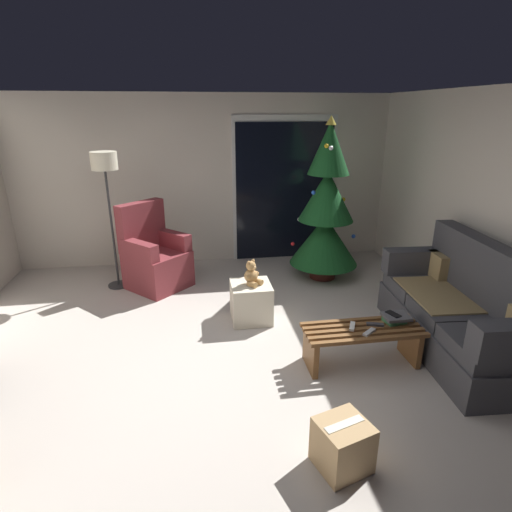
{
  "coord_description": "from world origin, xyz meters",
  "views": [
    {
      "loc": [
        -0.21,
        -3.22,
        2.27
      ],
      "look_at": [
        0.4,
        0.7,
        0.85
      ],
      "focal_mm": 28.87,
      "sensor_mm": 36.0,
      "label": 1
    }
  ],
  "objects_px": {
    "coffee_table": "(362,340)",
    "christmas_tree": "(326,211)",
    "couch": "(461,312)",
    "armchair": "(155,258)",
    "cell_phone": "(393,314)",
    "remote_graphite": "(375,324)",
    "book_stack": "(395,318)",
    "teddy_bear_honey": "(252,274)",
    "remote_white": "(352,326)",
    "floor_lamp": "(106,175)",
    "ottoman": "(251,302)",
    "cardboard_box_taped_mid_floor": "(343,445)",
    "remote_silver": "(369,332)"
  },
  "relations": [
    {
      "from": "couch",
      "to": "armchair",
      "type": "distance_m",
      "value": 3.7
    },
    {
      "from": "remote_silver",
      "to": "couch",
      "type": "bearing_deg",
      "value": -115.82
    },
    {
      "from": "cardboard_box_taped_mid_floor",
      "to": "couch",
      "type": "bearing_deg",
      "value": 36.58
    },
    {
      "from": "christmas_tree",
      "to": "teddy_bear_honey",
      "type": "distance_m",
      "value": 1.66
    },
    {
      "from": "cell_phone",
      "to": "teddy_bear_honey",
      "type": "height_order",
      "value": "teddy_bear_honey"
    },
    {
      "from": "floor_lamp",
      "to": "teddy_bear_honey",
      "type": "distance_m",
      "value": 2.27
    },
    {
      "from": "couch",
      "to": "ottoman",
      "type": "xyz_separation_m",
      "value": [
        -1.94,
        0.91,
        -0.18
      ]
    },
    {
      "from": "book_stack",
      "to": "cell_phone",
      "type": "height_order",
      "value": "cell_phone"
    },
    {
      "from": "coffee_table",
      "to": "remote_graphite",
      "type": "distance_m",
      "value": 0.19
    },
    {
      "from": "book_stack",
      "to": "ottoman",
      "type": "bearing_deg",
      "value": 142.32
    },
    {
      "from": "book_stack",
      "to": "ottoman",
      "type": "relative_size",
      "value": 0.55
    },
    {
      "from": "couch",
      "to": "teddy_bear_honey",
      "type": "distance_m",
      "value": 2.14
    },
    {
      "from": "floor_lamp",
      "to": "remote_silver",
      "type": "bearing_deg",
      "value": -42.41
    },
    {
      "from": "remote_graphite",
      "to": "ottoman",
      "type": "height_order",
      "value": "ottoman"
    },
    {
      "from": "cell_phone",
      "to": "remote_white",
      "type": "bearing_deg",
      "value": 164.79
    },
    {
      "from": "cell_phone",
      "to": "teddy_bear_honey",
      "type": "distance_m",
      "value": 1.53
    },
    {
      "from": "remote_silver",
      "to": "cell_phone",
      "type": "xyz_separation_m",
      "value": [
        0.31,
        0.18,
        0.07
      ]
    },
    {
      "from": "remote_graphite",
      "to": "ottoman",
      "type": "xyz_separation_m",
      "value": [
        -1.02,
        0.99,
        -0.17
      ]
    },
    {
      "from": "coffee_table",
      "to": "christmas_tree",
      "type": "distance_m",
      "value": 2.25
    },
    {
      "from": "couch",
      "to": "remote_white",
      "type": "xyz_separation_m",
      "value": [
        -1.14,
        -0.07,
        -0.01
      ]
    },
    {
      "from": "armchair",
      "to": "cardboard_box_taped_mid_floor",
      "type": "relative_size",
      "value": 2.81
    },
    {
      "from": "armchair",
      "to": "cardboard_box_taped_mid_floor",
      "type": "distance_m",
      "value": 3.58
    },
    {
      "from": "christmas_tree",
      "to": "floor_lamp",
      "type": "height_order",
      "value": "christmas_tree"
    },
    {
      "from": "remote_silver",
      "to": "christmas_tree",
      "type": "distance_m",
      "value": 2.3
    },
    {
      "from": "book_stack",
      "to": "christmas_tree",
      "type": "distance_m",
      "value": 2.12
    },
    {
      "from": "couch",
      "to": "armchair",
      "type": "height_order",
      "value": "armchair"
    },
    {
      "from": "coffee_table",
      "to": "remote_graphite",
      "type": "relative_size",
      "value": 7.05
    },
    {
      "from": "book_stack",
      "to": "armchair",
      "type": "height_order",
      "value": "armchair"
    },
    {
      "from": "remote_white",
      "to": "teddy_bear_honey",
      "type": "height_order",
      "value": "teddy_bear_honey"
    },
    {
      "from": "remote_silver",
      "to": "christmas_tree",
      "type": "bearing_deg",
      "value": -44.0
    },
    {
      "from": "couch",
      "to": "remote_silver",
      "type": "distance_m",
      "value": 1.05
    },
    {
      "from": "floor_lamp",
      "to": "teddy_bear_honey",
      "type": "relative_size",
      "value": 6.25
    },
    {
      "from": "book_stack",
      "to": "teddy_bear_honey",
      "type": "relative_size",
      "value": 0.84
    },
    {
      "from": "coffee_table",
      "to": "book_stack",
      "type": "xyz_separation_m",
      "value": [
        0.34,
        0.06,
        0.16
      ]
    },
    {
      "from": "cell_phone",
      "to": "ottoman",
      "type": "xyz_separation_m",
      "value": [
        -1.22,
        0.94,
        -0.23
      ]
    },
    {
      "from": "book_stack",
      "to": "teddy_bear_honey",
      "type": "xyz_separation_m",
      "value": [
        -1.23,
        0.95,
        0.14
      ]
    },
    {
      "from": "ottoman",
      "to": "couch",
      "type": "bearing_deg",
      "value": -25.25
    },
    {
      "from": "floor_lamp",
      "to": "cardboard_box_taped_mid_floor",
      "type": "xyz_separation_m",
      "value": [
        1.95,
        -3.35,
        -1.33
      ]
    },
    {
      "from": "couch",
      "to": "teddy_bear_honey",
      "type": "height_order",
      "value": "couch"
    },
    {
      "from": "couch",
      "to": "coffee_table",
      "type": "xyz_separation_m",
      "value": [
        -1.04,
        -0.1,
        -0.15
      ]
    },
    {
      "from": "floor_lamp",
      "to": "armchair",
      "type": "bearing_deg",
      "value": -8.69
    },
    {
      "from": "remote_graphite",
      "to": "christmas_tree",
      "type": "height_order",
      "value": "christmas_tree"
    },
    {
      "from": "armchair",
      "to": "floor_lamp",
      "type": "distance_m",
      "value": 1.22
    },
    {
      "from": "remote_silver",
      "to": "ottoman",
      "type": "xyz_separation_m",
      "value": [
        -0.91,
        1.11,
        -0.17
      ]
    },
    {
      "from": "remote_silver",
      "to": "remote_white",
      "type": "relative_size",
      "value": 1.0
    },
    {
      "from": "cell_phone",
      "to": "floor_lamp",
      "type": "xyz_separation_m",
      "value": [
        -2.86,
        2.16,
        1.05
      ]
    },
    {
      "from": "couch",
      "to": "coffee_table",
      "type": "height_order",
      "value": "couch"
    },
    {
      "from": "cardboard_box_taped_mid_floor",
      "to": "armchair",
      "type": "bearing_deg",
      "value": 113.72
    },
    {
      "from": "remote_white",
      "to": "remote_graphite",
      "type": "bearing_deg",
      "value": 25.82
    },
    {
      "from": "cell_phone",
      "to": "christmas_tree",
      "type": "relative_size",
      "value": 0.07
    }
  ]
}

